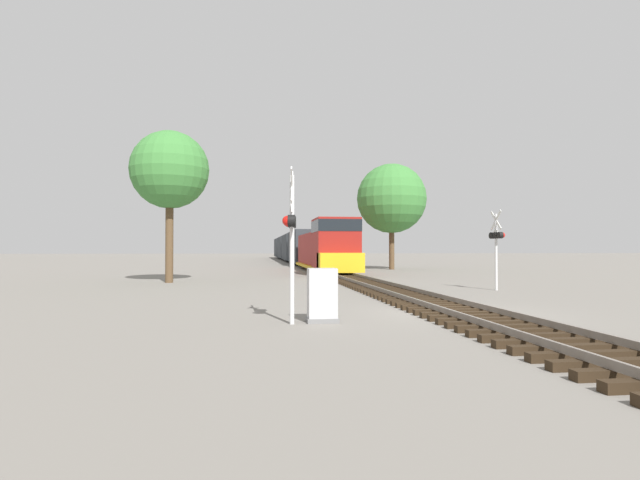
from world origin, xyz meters
The scene contains 8 objects.
ground_plane centered at (0.00, 0.00, 0.00)m, with size 400.00×400.00×0.00m, color slate.
rail_track_bed centered at (0.00, 0.00, 0.14)m, with size 2.60×160.00×0.31m.
freight_train centered at (0.00, 58.59, 2.04)m, with size 3.08×79.17×4.12m.
crossing_signal_near centered at (-4.92, -1.51, 2.42)m, with size 0.41×1.01×3.95m.
crossing_signal_far centered at (5.28, 7.61, 2.33)m, with size 0.37×1.01×3.70m.
relay_cabinet centered at (-4.09, -1.27, 0.69)m, with size 0.82×0.62×1.40m.
tree_far_right centered at (-10.61, 14.90, 6.36)m, with size 4.40×4.40×8.61m.
tree_mid_background centered at (6.87, 31.03, 6.61)m, with size 6.47×6.47×9.86m.
Camera 1 is at (-5.85, -14.15, 1.90)m, focal length 28.00 mm.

